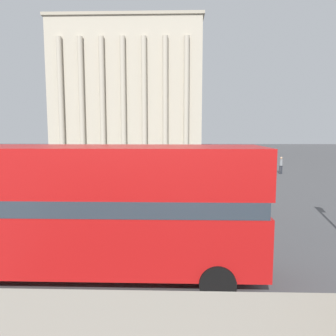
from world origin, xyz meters
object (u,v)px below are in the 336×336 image
Objects in this scene: car_black at (201,200)px; double_decker_bus at (73,206)px; pedestrian_grey at (281,164)px; pedestrian_white at (103,167)px; plaza_building_left at (129,90)px; traffic_light_mid at (165,165)px; car_navy at (175,177)px.

double_decker_bus is at bearing 170.73° from car_black.
pedestrian_white is at bearing 149.25° from pedestrian_grey.
plaza_building_left is (-6.01, 51.76, 9.53)m from double_decker_bus.
traffic_light_mid is 2.15× the size of pedestrian_white.
car_navy and car_black have the same top height.
traffic_light_mid is 0.82× the size of car_black.
traffic_light_mid is 12.55m from pedestrian_white.
pedestrian_white is (-7.03, 5.43, 0.21)m from car_navy.
plaza_building_left reaches higher than pedestrian_grey.
double_decker_bus is 6.86× the size of pedestrian_white.
car_navy is at bearing 87.34° from double_decker_bus.
traffic_light_mid is at bearing -78.50° from plaza_building_left.
plaza_building_left is at bearing 101.50° from traffic_light_mid.
traffic_light_mid is at bearing -129.61° from pedestrian_white.
car_black is (1.47, -8.49, 0.00)m from car_navy.
plaza_building_left is 6.37× the size of car_navy.
car_black is (10.33, -43.91, -11.04)m from plaza_building_left.
double_decker_bus reaches higher than pedestrian_white.
double_decker_bus reaches higher than car_navy.
double_decker_bus is 2.61× the size of car_black.
car_black is at bearing -76.76° from plaza_building_left.
traffic_light_mid is at bearing -168.63° from pedestrian_grey.
pedestrian_grey is at bearing -55.19° from plaza_building_left.
car_black is (4.32, 7.85, -1.51)m from double_decker_bus.
pedestrian_grey reaches higher than car_navy.
car_navy is at bearing 83.62° from traffic_light_mid.
plaza_building_left is at bearing 103.86° from double_decker_bus.
pedestrian_white is (1.83, -29.98, -10.82)m from plaza_building_left.
car_black is at bearing 68.41° from double_decker_bus.
car_navy is 8.89m from pedestrian_white.
car_navy is 2.63× the size of pedestrian_white.
traffic_light_mid reaches higher than car_navy.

